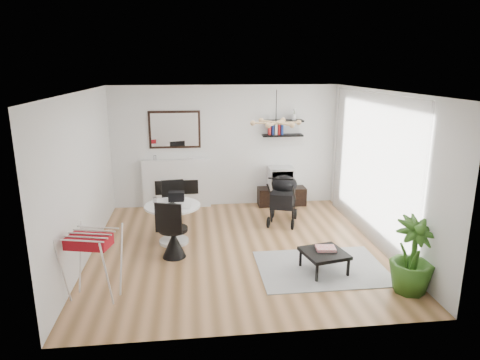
{
  "coord_description": "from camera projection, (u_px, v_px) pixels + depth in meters",
  "views": [
    {
      "loc": [
        -0.75,
        -6.89,
        3.08
      ],
      "look_at": [
        0.09,
        0.4,
        1.13
      ],
      "focal_mm": 32.0,
      "sensor_mm": 36.0,
      "label": 1
    }
  ],
  "objects": [
    {
      "name": "chair_far",
      "position": [
        174.0,
        216.0,
        8.2
      ],
      "size": [
        0.47,
        0.49,
        0.97
      ],
      "rotation": [
        0.0,
        0.0,
        0.13
      ],
      "color": "black",
      "rests_on": "floor"
    },
    {
      "name": "stroller",
      "position": [
        283.0,
        200.0,
        8.65
      ],
      "size": [
        0.78,
        0.97,
        1.07
      ],
      "rotation": [
        0.0,
        0.0,
        -0.33
      ],
      "color": "black",
      "rests_on": "floor"
    },
    {
      "name": "wall_back",
      "position": [
        225.0,
        147.0,
        9.55
      ],
      "size": [
        5.0,
        0.0,
        5.0
      ],
      "primitive_type": "plane",
      "rotation": [
        1.57,
        0.0,
        0.0
      ],
      "color": "white",
      "rests_on": "floor"
    },
    {
      "name": "wall_left",
      "position": [
        83.0,
        178.0,
        6.87
      ],
      "size": [
        0.0,
        5.0,
        5.0
      ],
      "primitive_type": "plane",
      "rotation": [
        1.57,
        0.0,
        1.57
      ],
      "color": "white",
      "rests_on": "floor"
    },
    {
      "name": "tv_console",
      "position": [
        282.0,
        196.0,
        9.79
      ],
      "size": [
        1.08,
        0.38,
        0.41
      ],
      "primitive_type": "cube",
      "color": "black",
      "rests_on": "floor"
    },
    {
      "name": "fireplace",
      "position": [
        176.0,
        178.0,
        9.52
      ],
      "size": [
        1.5,
        0.17,
        2.16
      ],
      "color": "white",
      "rests_on": "floor"
    },
    {
      "name": "chair_near",
      "position": [
        173.0,
        239.0,
        7.05
      ],
      "size": [
        0.51,
        0.53,
        1.0
      ],
      "rotation": [
        0.0,
        0.0,
        2.87
      ],
      "color": "black",
      "rests_on": "floor"
    },
    {
      "name": "sheer_curtain",
      "position": [
        370.0,
        167.0,
        7.61
      ],
      "size": [
        0.04,
        3.6,
        2.6
      ],
      "primitive_type": "cube",
      "color": "white",
      "rests_on": "wall_right"
    },
    {
      "name": "rug",
      "position": [
        321.0,
        268.0,
        6.74
      ],
      "size": [
        1.98,
        1.43,
        0.01
      ],
      "primitive_type": "cube",
      "color": "#9F9F9F",
      "rests_on": "floor"
    },
    {
      "name": "coffee_table",
      "position": [
        324.0,
        254.0,
        6.57
      ],
      "size": [
        0.74,
        0.74,
        0.32
      ],
      "rotation": [
        0.0,
        0.0,
        0.21
      ],
      "color": "black",
      "rests_on": "rug"
    },
    {
      "name": "crt_tv",
      "position": [
        280.0,
        177.0,
        9.67
      ],
      "size": [
        0.56,
        0.49,
        0.49
      ],
      "color": "silver",
      "rests_on": "tv_console"
    },
    {
      "name": "ceiling",
      "position": [
        237.0,
        91.0,
        6.8
      ],
      "size": [
        5.0,
        5.0,
        0.0
      ],
      "primitive_type": "plane",
      "color": "white",
      "rests_on": "wall_back"
    },
    {
      "name": "shelf_upper",
      "position": [
        283.0,
        121.0,
        9.42
      ],
      "size": [
        0.9,
        0.25,
        0.04
      ],
      "primitive_type": "cube",
      "color": "black",
      "rests_on": "wall_back"
    },
    {
      "name": "potted_plant",
      "position": [
        412.0,
        256.0,
        5.92
      ],
      "size": [
        0.76,
        0.76,
        1.09
      ],
      "primitive_type": "imported",
      "rotation": [
        0.0,
        0.0,
        0.3
      ],
      "color": "#2F5E1A",
      "rests_on": "floor"
    },
    {
      "name": "black_bag",
      "position": [
        176.0,
        196.0,
        7.76
      ],
      "size": [
        0.29,
        0.18,
        0.17
      ],
      "primitive_type": "cube",
      "rotation": [
        0.0,
        0.0,
        -0.05
      ],
      "color": "black",
      "rests_on": "dining_table"
    },
    {
      "name": "magazines",
      "position": [
        326.0,
        248.0,
        6.62
      ],
      "size": [
        0.32,
        0.26,
        0.04
      ],
      "primitive_type": "cube",
      "rotation": [
        0.0,
        0.0,
        -0.11
      ],
      "color": "#E0383F",
      "rests_on": "coffee_table"
    },
    {
      "name": "wall_right",
      "position": [
        380.0,
        169.0,
        7.43
      ],
      "size": [
        0.0,
        5.0,
        5.0
      ],
      "primitive_type": "plane",
      "rotation": [
        1.57,
        0.0,
        -1.57
      ],
      "color": "white",
      "rests_on": "floor"
    },
    {
      "name": "floor",
      "position": [
        237.0,
        248.0,
        7.49
      ],
      "size": [
        5.0,
        5.0,
        0.0
      ],
      "primitive_type": "plane",
      "color": "brown",
      "rests_on": "ground"
    },
    {
      "name": "shelf_lower",
      "position": [
        283.0,
        135.0,
        9.5
      ],
      "size": [
        0.9,
        0.25,
        0.04
      ],
      "primitive_type": "cube",
      "color": "black",
      "rests_on": "wall_back"
    },
    {
      "name": "pendant_lamp",
      "position": [
        276.0,
        123.0,
        7.31
      ],
      "size": [
        0.9,
        0.9,
        0.1
      ],
      "primitive_type": null,
      "color": "tan",
      "rests_on": "ceiling"
    },
    {
      "name": "laptop",
      "position": [
        168.0,
        206.0,
        7.46
      ],
      "size": [
        0.39,
        0.35,
        0.03
      ],
      "primitive_type": "imported",
      "rotation": [
        0.0,
        0.0,
        0.52
      ],
      "color": "black",
      "rests_on": "dining_table"
    },
    {
      "name": "drying_rack",
      "position": [
        93.0,
        264.0,
        5.75
      ],
      "size": [
        0.77,
        0.74,
        0.97
      ],
      "rotation": [
        0.0,
        0.0,
        -0.24
      ],
      "color": "white",
      "rests_on": "floor"
    },
    {
      "name": "newspaper",
      "position": [
        182.0,
        207.0,
        7.44
      ],
      "size": [
        0.35,
        0.3,
        0.01
      ],
      "primitive_type": "cube",
      "rotation": [
        0.0,
        0.0,
        -0.13
      ],
      "color": "silver",
      "rests_on": "dining_table"
    },
    {
      "name": "dining_table",
      "position": [
        173.0,
        218.0,
        7.61
      ],
      "size": [
        0.98,
        0.98,
        0.72
      ],
      "color": "white",
      "rests_on": "floor"
    },
    {
      "name": "drinking_glass",
      "position": [
        155.0,
        200.0,
        7.66
      ],
      "size": [
        0.06,
        0.06,
        0.1
      ],
      "primitive_type": "cylinder",
      "color": "white",
      "rests_on": "dining_table"
    }
  ]
}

